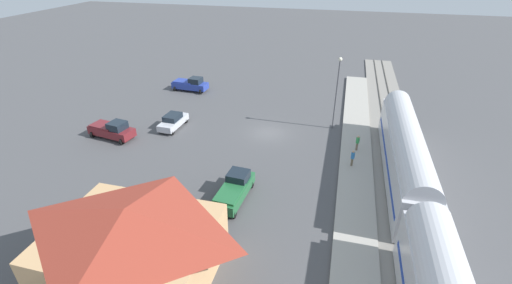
{
  "coord_description": "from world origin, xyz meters",
  "views": [
    {
      "loc": [
        -7.6,
        35.68,
        18.91
      ],
      "look_at": [
        0.45,
        4.28,
        1.0
      ],
      "focal_mm": 24.39,
      "sensor_mm": 36.0,
      "label": 1
    }
  ],
  "objects": [
    {
      "name": "pedestrian_waiting_far",
      "position": [
        -10.01,
        2.07,
        1.28
      ],
      "size": [
        0.36,
        0.36,
        1.71
      ],
      "color": "brown",
      "rests_on": "platform"
    },
    {
      "name": "station_building",
      "position": [
        4.0,
        22.0,
        2.84
      ],
      "size": [
        10.83,
        8.72,
        5.48
      ],
      "color": "tan",
      "rests_on": "ground"
    },
    {
      "name": "railway_track",
      "position": [
        -14.0,
        0.0,
        0.09
      ],
      "size": [
        4.8,
        70.0,
        0.3
      ],
      "color": "gray",
      "rests_on": "ground"
    },
    {
      "name": "pickup_blue",
      "position": [
        14.64,
        -10.86,
        1.03
      ],
      "size": [
        5.51,
        2.75,
        2.14
      ],
      "color": "#283D9E",
      "rests_on": "ground"
    },
    {
      "name": "ground_plane",
      "position": [
        0.0,
        0.0,
        0.0
      ],
      "size": [
        200.0,
        200.0,
        0.0
      ],
      "primitive_type": "plane",
      "color": "#4C4C4F"
    },
    {
      "name": "pickup_green",
      "position": [
        0.15,
        12.84,
        1.03
      ],
      "size": [
        2.35,
        5.53,
        2.14
      ],
      "color": "#236638",
      "rests_on": "ground"
    },
    {
      "name": "pickup_maroon",
      "position": [
        17.03,
        5.6,
        1.03
      ],
      "size": [
        5.64,
        3.15,
        2.14
      ],
      "color": "maroon",
      "rests_on": "ground"
    },
    {
      "name": "light_pole_near_platform",
      "position": [
        -7.2,
        -3.15,
        5.37
      ],
      "size": [
        0.44,
        0.44,
        8.67
      ],
      "color": "#515156",
      "rests_on": "ground"
    },
    {
      "name": "pedestrian_on_platform",
      "position": [
        -9.55,
        5.37,
        1.28
      ],
      "size": [
        0.36,
        0.36,
        1.71
      ],
      "color": "brown",
      "rests_on": "platform"
    },
    {
      "name": "sedan_silver",
      "position": [
        11.49,
        1.5,
        0.88
      ],
      "size": [
        2.09,
        4.6,
        1.74
      ],
      "color": "silver",
      "rests_on": "ground"
    },
    {
      "name": "platform",
      "position": [
        -10.0,
        0.0,
        0.15
      ],
      "size": [
        3.2,
        46.0,
        0.3
      ],
      "color": "#A8A399",
      "rests_on": "ground"
    }
  ]
}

